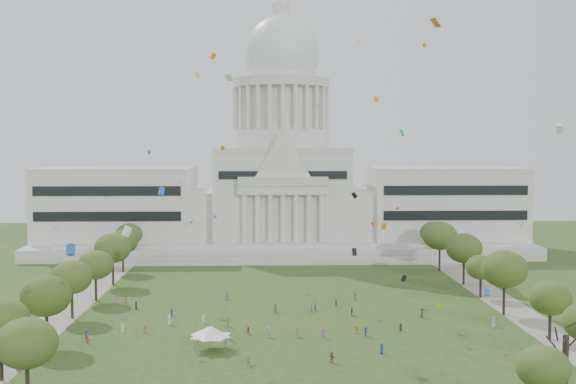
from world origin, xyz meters
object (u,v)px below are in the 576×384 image
Objects in this scene: big_bare_tree at (566,330)px; event_tent at (211,331)px; person_0 at (494,322)px; capitol at (282,184)px.

big_bare_tree reaches higher than event_tent.
person_0 is (54.02, 13.83, -2.29)m from event_tent.
capitol reaches higher than big_bare_tree.
capitol reaches higher than person_0.
big_bare_tree is at bearing -22.50° from event_tent.
capitol is at bearing 105.02° from big_bare_tree.
event_tent reaches higher than person_0.
capitol is 114.78m from person_0.
person_0 is at bearing 88.35° from big_bare_tree.
person_0 is at bearing 14.36° from event_tent.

